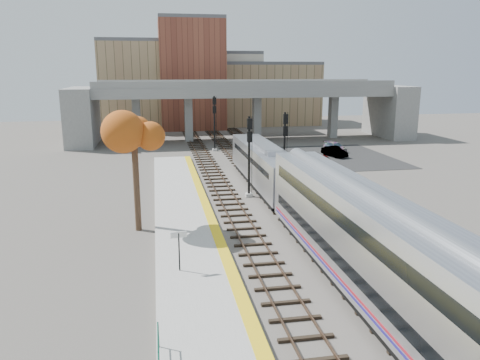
{
  "coord_description": "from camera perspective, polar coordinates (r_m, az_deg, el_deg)",
  "views": [
    {
      "loc": [
        -9.16,
        -29.12,
        11.31
      ],
      "look_at": [
        -2.6,
        7.13,
        2.5
      ],
      "focal_mm": 35.0,
      "sensor_mm": 36.0,
      "label": 1
    }
  ],
  "objects": [
    {
      "name": "signal_mast_near",
      "position": [
        41.49,
        1.13,
        2.78
      ],
      "size": [
        0.6,
        0.64,
        7.24
      ],
      "color": "#9E9E99",
      "rests_on": "ground"
    },
    {
      "name": "ground",
      "position": [
        32.55,
        6.81,
        -6.98
      ],
      "size": [
        160.0,
        160.0,
        0.0
      ],
      "primitive_type": "plane",
      "color": "#47423D",
      "rests_on": "ground"
    },
    {
      "name": "parking_lot",
      "position": [
        62.66,
        11.63,
        2.79
      ],
      "size": [
        14.0,
        18.0,
        0.04
      ],
      "primitive_type": "cube",
      "color": "black",
      "rests_on": "ground"
    },
    {
      "name": "tree",
      "position": [
        33.01,
        -12.79,
        4.86
      ],
      "size": [
        3.6,
        3.6,
        8.85
      ],
      "color": "#382619",
      "rests_on": "ground"
    },
    {
      "name": "platform",
      "position": [
        31.23,
        -6.13,
        -7.51
      ],
      "size": [
        4.5,
        60.0,
        0.35
      ],
      "primitive_type": "cube",
      "color": "#9E9E99",
      "rests_on": "ground"
    },
    {
      "name": "signal_mast_mid",
      "position": [
        45.4,
        5.44,
        3.67
      ],
      "size": [
        0.6,
        0.64,
        7.27
      ],
      "color": "#9E9E99",
      "rests_on": "ground"
    },
    {
      "name": "yellow_strip",
      "position": [
        31.34,
        -2.64,
        -7.02
      ],
      "size": [
        0.7,
        60.0,
        0.01
      ],
      "primitive_type": "cube",
      "color": "yellow",
      "rests_on": "platform"
    },
    {
      "name": "car_c",
      "position": [
        66.62,
        11.53,
        3.97
      ],
      "size": [
        2.56,
        4.48,
        1.22
      ],
      "primitive_type": "imported",
      "rotation": [
        0.0,
        0.0,
        0.21
      ],
      "color": "#99999E",
      "rests_on": "parking_lot"
    },
    {
      "name": "signal_mast_far",
      "position": [
        65.39,
        -3.13,
        6.92
      ],
      "size": [
        0.6,
        0.64,
        7.63
      ],
      "color": "#9E9E99",
      "rests_on": "ground"
    },
    {
      "name": "buildings_far",
      "position": [
        96.31,
        -4.12,
        11.37
      ],
      "size": [
        43.0,
        21.0,
        20.6
      ],
      "color": "#957C56",
      "rests_on": "ground"
    },
    {
      "name": "car_a",
      "position": [
        56.64,
        10.19,
        2.37
      ],
      "size": [
        1.77,
        3.61,
        1.19
      ],
      "primitive_type": "imported",
      "rotation": [
        0.0,
        0.0,
        0.11
      ],
      "color": "#99999E",
      "rests_on": "parking_lot"
    },
    {
      "name": "locomotive",
      "position": [
        45.19,
        2.95,
        1.9
      ],
      "size": [
        3.02,
        19.05,
        4.1
      ],
      "color": "#A8AAB2",
      "rests_on": "ground"
    },
    {
      "name": "tracks",
      "position": [
        44.27,
        3.27,
        -1.27
      ],
      "size": [
        10.7,
        95.0,
        0.25
      ],
      "color": "black",
      "rests_on": "ground"
    },
    {
      "name": "station_sign",
      "position": [
        26.11,
        -7.46,
        -7.61
      ],
      "size": [
        0.9,
        0.17,
        2.27
      ],
      "rotation": [
        0.0,
        0.0,
        0.13
      ],
      "color": "black",
      "rests_on": "platform"
    },
    {
      "name": "overpass",
      "position": [
        75.64,
        0.51,
        9.28
      ],
      "size": [
        54.0,
        12.0,
        9.5
      ],
      "color": "slate",
      "rests_on": "ground"
    },
    {
      "name": "coach",
      "position": [
        24.41,
        15.21,
        -7.45
      ],
      "size": [
        3.03,
        25.0,
        5.0
      ],
      "color": "#A8AAB2",
      "rests_on": "ground"
    },
    {
      "name": "car_b",
      "position": [
        62.53,
        11.44,
        3.42
      ],
      "size": [
        2.55,
        4.29,
        1.33
      ],
      "primitive_type": "imported",
      "rotation": [
        0.0,
        0.0,
        0.3
      ],
      "color": "#99999E",
      "rests_on": "parking_lot"
    }
  ]
}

